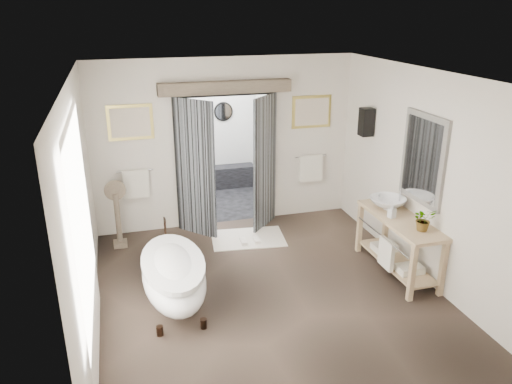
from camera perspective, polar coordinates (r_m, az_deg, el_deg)
The scene contains 13 objects.
ground_plane at distance 6.92m, azimuth 1.39°, elevation -11.44°, with size 5.00×5.00×0.00m, color brown.
room_shell at distance 6.02m, azimuth 1.59°, elevation 3.04°, with size 4.52×5.02×2.91m.
shower_room at distance 10.14m, azimuth -5.28°, elevation 4.65°, with size 2.22×2.01×2.51m.
back_wall_dressing at distance 8.38m, azimuth -3.23°, elevation 5.97°, with size 3.82×0.71×2.52m.
clawfoot_tub at distance 6.57m, azimuth -9.40°, elevation -9.34°, with size 0.79×1.78×0.87m.
vanity at distance 7.46m, azimuth 15.85°, elevation -5.36°, with size 0.57×1.60×0.85m.
pedestal_mirror at distance 8.25m, azimuth -15.51°, elevation -2.93°, with size 0.33×0.22×1.13m.
rug at distance 8.40m, azimuth -0.92°, elevation -5.30°, with size 1.20×0.80×0.01m, color silver.
slippers at distance 8.25m, azimuth -0.68°, elevation -5.55°, with size 0.33×0.25×0.05m.
basin at distance 7.57m, azimuth 14.81°, elevation -1.28°, with size 0.53×0.53×0.18m, color white.
plant at distance 6.98m, azimuth 18.63°, elevation -2.98°, with size 0.29×0.25×0.32m, color gray.
soap_bottle_a at distance 7.29m, azimuth 15.29°, elevation -2.10°, with size 0.09×0.09×0.20m, color gray.
soap_bottle_b at distance 7.73m, azimuth 13.89°, elevation -0.76°, with size 0.14×0.14×0.18m, color gray.
Camera 1 is at (-1.77, -5.60, 3.67)m, focal length 35.00 mm.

